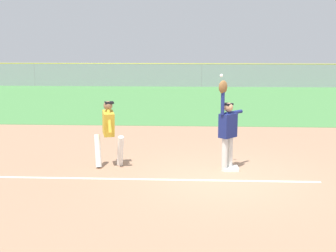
{
  "coord_description": "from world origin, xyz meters",
  "views": [
    {
      "loc": [
        -0.78,
        -10.18,
        3.17
      ],
      "look_at": [
        -1.36,
        0.99,
        1.05
      ],
      "focal_mm": 47.14,
      "sensor_mm": 36.0,
      "label": 1
    }
  ],
  "objects_px": {
    "first_base": "(231,168)",
    "parked_car_black": "(123,74)",
    "parked_car_silver": "(70,74)",
    "parked_car_blue": "(307,75)",
    "runner": "(109,129)",
    "parked_car_green": "(186,75)",
    "parked_car_red": "(246,75)",
    "fielder": "(227,127)",
    "baseball": "(221,76)"
  },
  "relations": [
    {
      "from": "first_base",
      "to": "parked_car_black",
      "type": "bearing_deg",
      "value": 104.91
    },
    {
      "from": "first_base",
      "to": "parked_car_silver",
      "type": "xyz_separation_m",
      "value": [
        -10.81,
        24.4,
        0.63
      ]
    },
    {
      "from": "first_base",
      "to": "parked_car_blue",
      "type": "xyz_separation_m",
      "value": [
        7.99,
        24.05,
        0.63
      ]
    },
    {
      "from": "runner",
      "to": "parked_car_green",
      "type": "bearing_deg",
      "value": 68.65
    },
    {
      "from": "parked_car_green",
      "to": "parked_car_blue",
      "type": "bearing_deg",
      "value": -8.91
    },
    {
      "from": "parked_car_silver",
      "to": "parked_car_red",
      "type": "xyz_separation_m",
      "value": [
        14.07,
        -0.65,
        0.0
      ]
    },
    {
      "from": "parked_car_silver",
      "to": "parked_car_red",
      "type": "bearing_deg",
      "value": -2.25
    },
    {
      "from": "parked_car_blue",
      "to": "fielder",
      "type": "bearing_deg",
      "value": -109.38
    },
    {
      "from": "baseball",
      "to": "parked_car_red",
      "type": "xyz_separation_m",
      "value": [
        3.54,
        23.64,
        -1.7
      ]
    },
    {
      "from": "parked_car_silver",
      "to": "parked_car_red",
      "type": "height_order",
      "value": "same"
    },
    {
      "from": "parked_car_silver",
      "to": "runner",
      "type": "bearing_deg",
      "value": -72.03
    },
    {
      "from": "first_base",
      "to": "parked_car_green",
      "type": "height_order",
      "value": "parked_car_green"
    },
    {
      "from": "runner",
      "to": "parked_car_red",
      "type": "height_order",
      "value": "runner"
    },
    {
      "from": "runner",
      "to": "parked_car_red",
      "type": "relative_size",
      "value": 0.38
    },
    {
      "from": "fielder",
      "to": "parked_car_blue",
      "type": "height_order",
      "value": "fielder"
    },
    {
      "from": "parked_car_silver",
      "to": "parked_car_blue",
      "type": "bearing_deg",
      "value": -0.67
    },
    {
      "from": "baseball",
      "to": "parked_car_red",
      "type": "distance_m",
      "value": 23.96
    },
    {
      "from": "runner",
      "to": "parked_car_black",
      "type": "height_order",
      "value": "runner"
    },
    {
      "from": "fielder",
      "to": "runner",
      "type": "height_order",
      "value": "fielder"
    },
    {
      "from": "runner",
      "to": "parked_car_black",
      "type": "xyz_separation_m",
      "value": [
        -3.39,
        24.33,
        -0.32
      ]
    },
    {
      "from": "parked_car_green",
      "to": "parked_car_red",
      "type": "xyz_separation_m",
      "value": [
        4.71,
        -0.7,
        0.0
      ]
    },
    {
      "from": "first_base",
      "to": "parked_car_silver",
      "type": "height_order",
      "value": "parked_car_silver"
    },
    {
      "from": "runner",
      "to": "parked_car_blue",
      "type": "xyz_separation_m",
      "value": [
        11.11,
        23.92,
        -0.32
      ]
    },
    {
      "from": "first_base",
      "to": "parked_car_red",
      "type": "height_order",
      "value": "parked_car_red"
    },
    {
      "from": "fielder",
      "to": "parked_car_red",
      "type": "bearing_deg",
      "value": -54.72
    },
    {
      "from": "parked_car_silver",
      "to": "baseball",
      "type": "bearing_deg",
      "value": -66.17
    },
    {
      "from": "parked_car_black",
      "to": "parked_car_silver",
      "type": "bearing_deg",
      "value": -173.73
    },
    {
      "from": "first_base",
      "to": "parked_car_green",
      "type": "xyz_separation_m",
      "value": [
        -1.45,
        24.45,
        0.63
      ]
    },
    {
      "from": "first_base",
      "to": "fielder",
      "type": "relative_size",
      "value": 0.17
    },
    {
      "from": "runner",
      "to": "parked_car_blue",
      "type": "relative_size",
      "value": 0.39
    },
    {
      "from": "runner",
      "to": "parked_car_blue",
      "type": "bearing_deg",
      "value": 47.67
    },
    {
      "from": "parked_car_silver",
      "to": "parked_car_green",
      "type": "xyz_separation_m",
      "value": [
        9.36,
        0.05,
        0.0
      ]
    },
    {
      "from": "fielder",
      "to": "parked_car_green",
      "type": "relative_size",
      "value": 0.5
    },
    {
      "from": "fielder",
      "to": "runner",
      "type": "relative_size",
      "value": 1.33
    },
    {
      "from": "parked_car_blue",
      "to": "baseball",
      "type": "bearing_deg",
      "value": -109.85
    },
    {
      "from": "runner",
      "to": "baseball",
      "type": "height_order",
      "value": "baseball"
    },
    {
      "from": "first_base",
      "to": "parked_car_red",
      "type": "distance_m",
      "value": 23.98
    },
    {
      "from": "first_base",
      "to": "parked_car_black",
      "type": "relative_size",
      "value": 0.08
    },
    {
      "from": "fielder",
      "to": "parked_car_black",
      "type": "height_order",
      "value": "fielder"
    },
    {
      "from": "fielder",
      "to": "runner",
      "type": "bearing_deg",
      "value": 40.31
    },
    {
      "from": "parked_car_green",
      "to": "parked_car_silver",
      "type": "bearing_deg",
      "value": 173.87
    },
    {
      "from": "parked_car_red",
      "to": "parked_car_blue",
      "type": "height_order",
      "value": "same"
    },
    {
      "from": "parked_car_black",
      "to": "parked_car_blue",
      "type": "height_order",
      "value": "same"
    },
    {
      "from": "parked_car_blue",
      "to": "first_base",
      "type": "bearing_deg",
      "value": -109.16
    },
    {
      "from": "parked_car_silver",
      "to": "parked_car_green",
      "type": "height_order",
      "value": "same"
    },
    {
      "from": "baseball",
      "to": "parked_car_black",
      "type": "bearing_deg",
      "value": 104.35
    },
    {
      "from": "fielder",
      "to": "parked_car_red",
      "type": "relative_size",
      "value": 0.5
    },
    {
      "from": "runner",
      "to": "parked_car_green",
      "type": "relative_size",
      "value": 0.38
    },
    {
      "from": "runner",
      "to": "parked_car_red",
      "type": "distance_m",
      "value": 24.47
    },
    {
      "from": "runner",
      "to": "baseball",
      "type": "bearing_deg",
      "value": -17.64
    }
  ]
}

